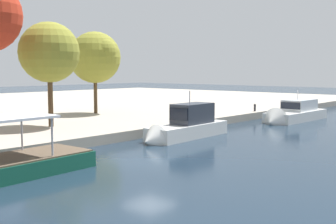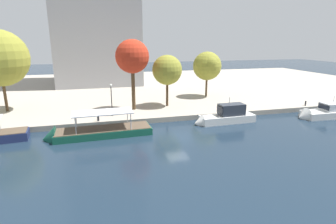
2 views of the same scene
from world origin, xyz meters
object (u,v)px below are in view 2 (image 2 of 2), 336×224
motor_yacht_3 (327,114)px  tree_2 (131,57)px  tree_0 (168,69)px  tree_1 (208,66)px  lamp_post (111,98)px  tour_boat_1 (94,134)px  mooring_bollard_0 (98,118)px  mooring_bollard_1 (306,103)px  motor_yacht_2 (224,118)px

motor_yacht_3 → tree_2: tree_2 is taller
tree_0 → tree_1: tree_1 is taller
motor_yacht_3 → tree_1: bearing=-49.2°
tree_2 → motor_yacht_3: bearing=-18.9°
lamp_post → tree_1: size_ratio=0.54×
motor_yacht_3 → lamp_post: bearing=-9.8°
tour_boat_1 → mooring_bollard_0: (0.56, 3.82, 0.88)m
tour_boat_1 → tree_1: (20.44, 15.01, 6.13)m
motor_yacht_3 → mooring_bollard_1: size_ratio=12.22×
tour_boat_1 → tree_0: 16.49m
motor_yacht_2 → lamp_post: (-14.66, 4.84, 2.61)m
tree_0 → mooring_bollard_1: bearing=-15.3°
tour_boat_1 → mooring_bollard_0: bearing=-100.7°
mooring_bollard_0 → tree_1: bearing=29.4°
motor_yacht_3 → tree_2: size_ratio=0.93×
motor_yacht_3 → tree_2: 29.71m
tree_0 → motor_yacht_2: bearing=-57.8°
motor_yacht_3 → tree_1: size_ratio=1.18×
motor_yacht_2 → motor_yacht_3: bearing=173.2°
mooring_bollard_0 → tree_0: 13.68m
lamp_post → tree_2: tree_2 is taller
tour_boat_1 → mooring_bollard_0: 3.96m
motor_yacht_2 → mooring_bollard_0: (-16.60, 2.73, 0.52)m
motor_yacht_2 → tree_2: bearing=-37.1°
motor_yacht_2 → tree_1: (3.28, 13.92, 5.77)m
motor_yacht_3 → tree_0: tree_0 is taller
lamp_post → tree_2: size_ratio=0.43×
motor_yacht_2 → lamp_post: 15.66m
tour_boat_1 → mooring_bollard_1: bearing=-175.0°
lamp_post → tree_2: 6.94m
motor_yacht_2 → lamp_post: lamp_post is taller
tree_1 → tree_2: (-14.66, -5.94, 2.09)m
tree_1 → tree_0: bearing=-150.7°
tour_boat_1 → lamp_post: lamp_post is taller
motor_yacht_2 → lamp_post: size_ratio=1.94×
lamp_post → tree_0: tree_0 is taller
motor_yacht_2 → mooring_bollard_0: bearing=-11.4°
tree_1 → mooring_bollard_1: bearing=-41.0°
motor_yacht_2 → mooring_bollard_0: motor_yacht_2 is taller
motor_yacht_2 → lamp_post: bearing=-20.3°
motor_yacht_2 → mooring_bollard_0: size_ratio=10.00×
motor_yacht_3 → mooring_bollard_0: 32.54m
tour_boat_1 → tree_0: tree_0 is taller
tree_0 → tree_2: bearing=-170.7°
mooring_bollard_0 → tree_0: tree_0 is taller
mooring_bollard_0 → mooring_bollard_1: 32.33m
motor_yacht_3 → motor_yacht_2: bearing=-3.1°
lamp_post → tree_2: bearing=43.8°
mooring_bollard_0 → tree_1: tree_1 is taller
tour_boat_1 → mooring_bollard_0: size_ratio=14.20×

